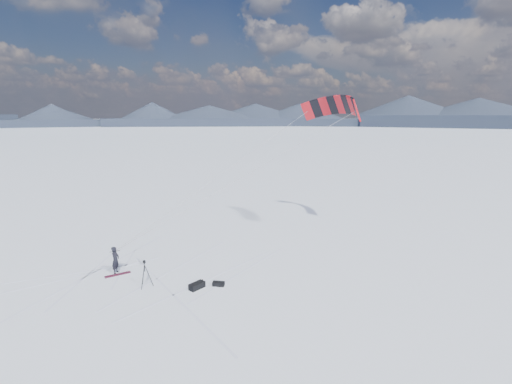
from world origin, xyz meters
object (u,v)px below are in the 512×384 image
object	(u,v)px
gear_bag_a	(197,286)
gear_bag_b	(219,284)
tripod	(145,270)
snowboard	(118,275)
snowkiter	(117,273)

from	to	relation	value
gear_bag_a	gear_bag_b	size ratio (longest dim) A/B	1.36
gear_bag_a	gear_bag_b	world-z (taller)	gear_bag_a
tripod	gear_bag_b	xyz separation A→B (m)	(3.66, -1.16, -0.81)
tripod	gear_bag_b	distance (m)	3.92
gear_bag_b	snowboard	bearing A→B (deg)	175.57
snowboard	tripod	world-z (taller)	tripod
snowboard	gear_bag_a	distance (m)	5.05
snowkiter	gear_bag_b	xyz separation A→B (m)	(5.17, -3.47, 0.12)
gear_bag_b	gear_bag_a	bearing A→B (deg)	-155.34
snowboard	gear_bag_a	world-z (taller)	gear_bag_a
gear_bag_a	snowkiter	bearing A→B (deg)	108.78
tripod	gear_bag_a	xyz separation A→B (m)	(2.52, -1.10, -0.77)
snowkiter	tripod	size ratio (longest dim) A/B	1.09
tripod	snowkiter	bearing A→B (deg)	129.74
snowkiter	snowboard	bearing A→B (deg)	-142.58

